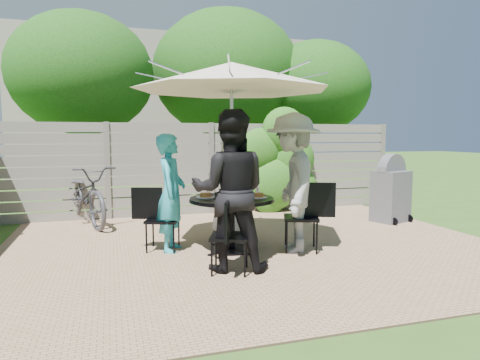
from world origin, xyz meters
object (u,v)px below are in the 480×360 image
object	(u,v)px
chair_front	(230,251)
glass_right	(251,192)
umbrella	(232,76)
coffee_cup	(239,191)
chair_left	(162,232)
plate_right	(258,196)
glass_front	(239,195)
person_right	(293,183)
chair_right	(302,231)
plate_front	(231,200)
patio_table	(232,214)
glass_back	(225,190)
plate_back	(232,192)
plate_extra	(245,199)
person_left	(171,193)
syrup_jug	(227,191)
person_back	(233,180)
bbq_grill	(391,191)
chair_back	(233,220)
bicycle	(86,195)
person_front	(230,191)
plate_left	(205,196)

from	to	relation	value
chair_front	glass_right	distance (m)	1.23
umbrella	coffee_cup	bearing A→B (deg)	48.24
chair_left	plate_right	distance (m)	1.42
plate_right	glass_front	distance (m)	0.37
person_right	glass_front	world-z (taller)	person_right
chair_right	plate_front	distance (m)	1.14
chair_left	glass_right	world-z (taller)	glass_right
patio_table	glass_back	world-z (taller)	glass_back
chair_right	plate_back	world-z (taller)	chair_right
patio_table	plate_extra	distance (m)	0.43
person_left	glass_front	size ratio (longest dim) A/B	11.58
glass_right	syrup_jug	size ratio (longest dim) A/B	0.88
person_back	syrup_jug	distance (m)	0.79
umbrella	glass_back	world-z (taller)	umbrella
glass_front	bbq_grill	bearing A→B (deg)	22.00
chair_left	glass_right	xyz separation A→B (m)	(1.20, -0.26, 0.55)
person_left	person_right	world-z (taller)	person_right
umbrella	person_back	xyz separation A→B (m)	(0.25, 0.79, -1.48)
patio_table	person_right	size ratio (longest dim) A/B	0.75
chair_back	plate_extra	distance (m)	1.38
person_left	plate_right	distance (m)	1.19
plate_right	glass_right	world-z (taller)	glass_right
person_left	person_right	distance (m)	1.67
bicycle	chair_left	bearing A→B (deg)	-83.01
glass_back	bbq_grill	size ratio (longest dim) A/B	0.11
plate_front	plate_extra	world-z (taller)	same
person_left	plate_front	distance (m)	0.91
coffee_cup	chair_right	bearing A→B (deg)	-31.63
glass_right	coffee_cup	bearing A→B (deg)	126.89
syrup_jug	plate_right	bearing A→B (deg)	-24.10
patio_table	bicycle	xyz separation A→B (m)	(-2.01, 2.44, 0.01)
chair_left	person_front	bearing A→B (deg)	-38.69
person_right	person_front	bearing A→B (deg)	-45.00
glass_back	bicycle	bearing A→B (deg)	132.66
glass_front	plate_back	bearing A→B (deg)	82.30
chair_front	chair_left	bearing A→B (deg)	48.63
person_right	plate_front	bearing A→B (deg)	-66.55
person_right	person_back	bearing A→B (deg)	-135.00
plate_left	glass_front	bearing A→B (deg)	-46.49
chair_left	bicycle	distance (m)	2.43
coffee_cup	glass_front	bearing A→B (deg)	-106.73
chair_back	glass_back	bearing A→B (deg)	-2.58
chair_left	person_left	bearing A→B (deg)	1.81
chair_right	person_right	world-z (taller)	person_right
syrup_jug	plate_left	bearing A→B (deg)	172.15
plate_extra	person_right	bearing A→B (deg)	7.46
patio_table	bbq_grill	size ratio (longest dim) A/B	1.13
plate_extra	glass_right	xyz separation A→B (m)	(0.20, 0.36, 0.05)
chair_left	bicycle	world-z (taller)	bicycle
patio_table	person_left	bearing A→B (deg)	162.69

